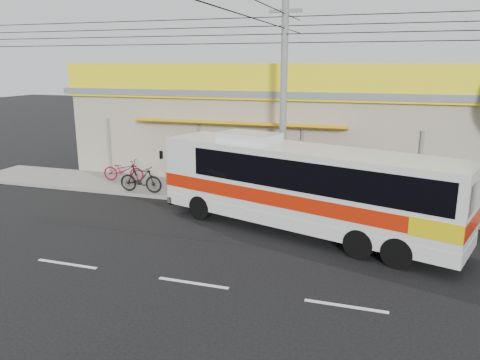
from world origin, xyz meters
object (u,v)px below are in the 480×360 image
object	(u,v)px
motorbike_dark	(141,179)
motorbike_red	(123,170)
utility_pole	(285,28)
coach_bus	(307,184)

from	to	relation	value
motorbike_dark	motorbike_red	bearing A→B (deg)	47.15
utility_pole	motorbike_red	bearing A→B (deg)	173.99
coach_bus	utility_pole	bearing A→B (deg)	134.56
coach_bus	motorbike_red	size ratio (longest dim) A/B	5.31
coach_bus	motorbike_red	bearing A→B (deg)	175.22
coach_bus	motorbike_dark	xyz separation A→B (m)	(-7.79, 2.49, -1.01)
coach_bus	motorbike_red	xyz separation A→B (m)	(-9.60, 4.03, -1.07)
motorbike_red	utility_pole	bearing A→B (deg)	-102.90
motorbike_red	utility_pole	distance (m)	10.23
coach_bus	motorbike_red	distance (m)	10.47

